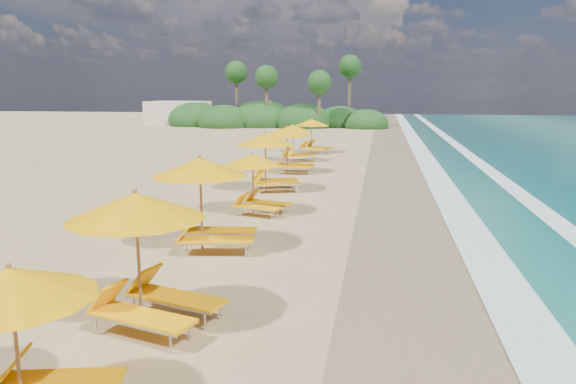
% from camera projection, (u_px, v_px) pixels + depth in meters
% --- Properties ---
extents(ground, '(160.00, 160.00, 0.00)m').
position_uv_depth(ground, '(288.00, 230.00, 16.73)').
color(ground, tan).
rests_on(ground, ground).
extents(wet_sand, '(4.00, 160.00, 0.01)m').
position_uv_depth(wet_sand, '(421.00, 236.00, 16.07)').
color(wet_sand, '#8D7B54').
rests_on(wet_sand, ground).
extents(surf_foam, '(4.00, 160.00, 0.01)m').
position_uv_depth(surf_foam, '(517.00, 239.00, 15.61)').
color(surf_foam, white).
rests_on(surf_foam, ground).
extents(station_2, '(2.67, 2.58, 2.17)m').
position_uv_depth(station_2, '(29.00, 334.00, 6.90)').
color(station_2, olive).
rests_on(station_2, ground).
extents(station_3, '(3.19, 3.10, 2.55)m').
position_uv_depth(station_3, '(147.00, 251.00, 9.75)').
color(station_3, olive).
rests_on(station_3, ground).
extents(station_4, '(3.04, 2.89, 2.58)m').
position_uv_depth(station_4, '(208.00, 197.00, 14.48)').
color(station_4, olive).
rests_on(station_4, ground).
extents(station_5, '(2.70, 2.63, 2.16)m').
position_uv_depth(station_5, '(257.00, 180.00, 18.71)').
color(station_5, olive).
rests_on(station_5, ground).
extents(station_6, '(3.18, 3.10, 2.53)m').
position_uv_depth(station_6, '(270.00, 158.00, 22.94)').
color(station_6, olive).
rests_on(station_6, ground).
extents(station_7, '(2.71, 2.51, 2.46)m').
position_uv_depth(station_7, '(291.00, 146.00, 27.89)').
color(station_7, olive).
rests_on(station_7, ground).
extents(station_8, '(3.04, 3.04, 2.26)m').
position_uv_depth(station_8, '(296.00, 140.00, 32.40)').
color(station_8, olive).
rests_on(station_8, ground).
extents(station_9, '(3.09, 3.06, 2.37)m').
position_uv_depth(station_9, '(314.00, 134.00, 36.59)').
color(station_9, olive).
rests_on(station_9, ground).
extents(treeline, '(25.80, 8.80, 9.74)m').
position_uv_depth(treeline, '(270.00, 118.00, 62.26)').
color(treeline, '#163D14').
rests_on(treeline, ground).
extents(beach_building, '(7.00, 5.00, 2.80)m').
position_uv_depth(beach_building, '(178.00, 113.00, 66.61)').
color(beach_building, beige).
rests_on(beach_building, ground).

